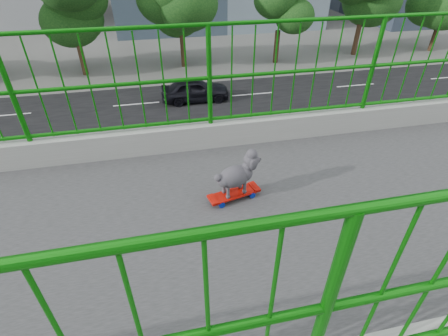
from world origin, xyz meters
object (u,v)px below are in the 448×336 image
object	(u,v)px
poodle	(237,174)
car_5	(226,227)
skateboard	(234,194)
car_4	(195,90)
car_2	(422,116)

from	to	relation	value
poodle	car_5	size ratio (longest dim) A/B	0.10
skateboard	car_5	xyz separation A→B (m)	(-5.67, 1.19, -6.28)
car_4	car_5	distance (m)	12.82
car_2	car_5	size ratio (longest dim) A/B	1.00
car_2	skateboard	bearing A→B (deg)	130.37
skateboard	car_5	bearing A→B (deg)	154.61
skateboard	car_5	world-z (taller)	skateboard
poodle	car_4	xyz separation A→B (m)	(-18.46, 1.87, -6.52)
poodle	car_4	bearing A→B (deg)	160.64
car_2	car_4	world-z (taller)	car_4
poodle	car_5	world-z (taller)	poodle
skateboard	car_4	world-z (taller)	skateboard
car_2	car_4	xyz separation A→B (m)	(-6.40, -12.29, 0.11)
skateboard	car_4	bearing A→B (deg)	160.57
car_2	car_4	distance (m)	13.86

